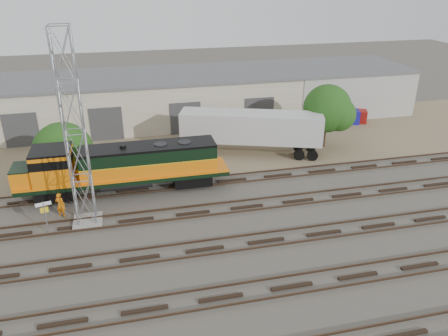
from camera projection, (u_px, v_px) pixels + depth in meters
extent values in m
plane|color=#47423A|center=(197.00, 225.00, 29.83)|extent=(140.00, 140.00, 0.00)
cube|color=#726047|center=(171.00, 145.00, 43.08)|extent=(80.00, 16.00, 0.02)
cube|color=black|center=(221.00, 298.00, 23.17)|extent=(80.00, 2.40, 0.14)
cube|color=#4C3828|center=(224.00, 306.00, 22.45)|extent=(80.00, 0.08, 0.14)
cube|color=#4C3828|center=(218.00, 287.00, 23.77)|extent=(80.00, 0.08, 0.14)
cube|color=black|center=(205.00, 249.00, 27.15)|extent=(80.00, 2.40, 0.14)
cube|color=#4C3828|center=(207.00, 254.00, 26.42)|extent=(80.00, 0.08, 0.14)
cube|color=#4C3828|center=(203.00, 241.00, 27.75)|extent=(80.00, 0.08, 0.14)
cube|color=black|center=(193.00, 213.00, 31.12)|extent=(80.00, 2.40, 0.14)
cube|color=#4C3828|center=(195.00, 217.00, 30.40)|extent=(80.00, 0.08, 0.14)
cube|color=#4C3828|center=(191.00, 206.00, 31.73)|extent=(80.00, 0.08, 0.14)
cube|color=black|center=(184.00, 185.00, 35.10)|extent=(80.00, 2.40, 0.14)
cube|color=#4C3828|center=(185.00, 188.00, 34.38)|extent=(80.00, 0.08, 0.14)
cube|color=#4C3828|center=(182.00, 180.00, 35.71)|extent=(80.00, 0.08, 0.14)
cube|color=beige|center=(161.00, 99.00, 49.11)|extent=(58.00, 10.00, 5.00)
cube|color=#59595B|center=(160.00, 76.00, 47.99)|extent=(58.40, 10.40, 0.30)
cube|color=#999993|center=(361.00, 99.00, 49.18)|extent=(14.00, 0.10, 5.00)
cube|color=#333335|center=(21.00, 130.00, 42.08)|extent=(3.20, 0.12, 3.40)
cube|color=#333335|center=(107.00, 124.00, 43.73)|extent=(3.20, 0.12, 3.40)
cube|color=#333335|center=(186.00, 118.00, 45.38)|extent=(3.20, 0.12, 3.40)
cube|color=#333335|center=(259.00, 113.00, 47.03)|extent=(3.20, 0.12, 3.40)
cube|color=#333335|center=(328.00, 108.00, 48.68)|extent=(3.20, 0.12, 3.40)
cube|color=black|center=(57.00, 190.00, 32.84)|extent=(2.98, 2.23, 0.93)
cube|color=black|center=(192.00, 177.00, 34.95)|extent=(2.98, 2.23, 0.93)
cube|color=black|center=(126.00, 176.00, 33.63)|extent=(15.82, 2.79, 0.33)
cylinder|color=black|center=(127.00, 183.00, 33.88)|extent=(3.91, 1.02, 1.02)
cube|color=orange|center=(150.00, 165.00, 33.72)|extent=(10.23, 2.42, 1.12)
cube|color=black|center=(149.00, 153.00, 33.29)|extent=(10.23, 2.42, 0.93)
cube|color=black|center=(148.00, 146.00, 33.05)|extent=(10.23, 2.42, 0.19)
cube|color=orange|center=(53.00, 166.00, 32.00)|extent=(2.79, 2.79, 2.42)
cube|color=black|center=(50.00, 150.00, 31.46)|extent=(2.79, 2.79, 0.15)
cube|color=orange|center=(23.00, 176.00, 31.80)|extent=(1.49, 2.23, 1.30)
cube|color=gray|center=(88.00, 221.00, 30.13)|extent=(1.93, 1.93, 0.20)
cylinder|color=gray|center=(65.00, 129.00, 27.79)|extent=(0.10, 0.10, 12.87)
cylinder|color=gray|center=(85.00, 128.00, 28.03)|extent=(0.10, 0.10, 12.87)
cylinder|color=gray|center=(64.00, 136.00, 26.75)|extent=(0.10, 0.10, 12.87)
cylinder|color=gray|center=(84.00, 134.00, 26.99)|extent=(0.10, 0.10, 12.87)
cylinder|color=gray|center=(46.00, 218.00, 28.37)|extent=(0.08, 0.08, 2.40)
cube|color=white|center=(43.00, 204.00, 27.93)|extent=(0.96, 0.28, 0.24)
cube|color=yellow|center=(44.00, 210.00, 28.11)|extent=(0.49, 0.16, 0.38)
imported|color=orange|center=(60.00, 205.00, 30.53)|extent=(0.78, 0.67, 1.82)
cube|color=silver|center=(251.00, 127.00, 40.18)|extent=(13.09, 6.71, 2.69)
cube|color=black|center=(305.00, 151.00, 40.59)|extent=(3.08, 3.14, 1.00)
cube|color=black|center=(196.00, 149.00, 40.60)|extent=(0.15, 0.15, 1.30)
cube|color=black|center=(200.00, 141.00, 42.40)|extent=(0.15, 0.15, 1.30)
cube|color=#16148E|center=(351.00, 117.00, 48.95)|extent=(1.95, 1.88, 1.50)
cube|color=maroon|center=(359.00, 116.00, 49.21)|extent=(1.93, 1.88, 1.40)
cylinder|color=#382619|center=(67.00, 173.00, 36.78)|extent=(0.34, 0.34, 0.45)
sphere|color=#254E16|center=(63.00, 152.00, 35.95)|extent=(4.95, 4.95, 4.95)
sphere|color=#254E16|center=(76.00, 160.00, 35.71)|extent=(3.46, 3.46, 3.46)
cylinder|color=#382619|center=(324.00, 136.00, 42.40)|extent=(0.26, 0.26, 2.28)
sphere|color=#254E16|center=(327.00, 108.00, 41.25)|extent=(4.55, 4.55, 4.55)
sphere|color=#254E16|center=(339.00, 115.00, 41.03)|extent=(3.19, 3.19, 3.19)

